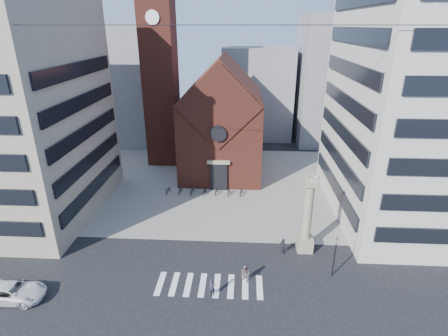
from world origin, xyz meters
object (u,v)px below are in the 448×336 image
at_px(pedestrian_1, 245,274).
at_px(pedestrian_2, 283,246).
at_px(lion_column, 307,221).
at_px(pedestrian_0, 212,288).
at_px(scooter_0, 168,190).
at_px(white_car, 13,292).
at_px(traffic_light, 335,255).

relative_size(pedestrian_1, pedestrian_2, 1.00).
bearing_deg(lion_column, pedestrian_2, -162.17).
height_order(lion_column, pedestrian_0, lion_column).
relative_size(pedestrian_0, scooter_0, 0.99).
relative_size(lion_column, white_car, 1.60).
bearing_deg(pedestrian_0, white_car, 172.57).
bearing_deg(lion_column, pedestrian_0, -141.44).
xyz_separation_m(traffic_light, scooter_0, (-19.05, 16.42, -1.78)).
relative_size(lion_column, pedestrian_0, 5.00).
distance_m(pedestrian_0, pedestrian_2, 9.43).
distance_m(pedestrian_0, pedestrian_1, 3.51).
xyz_separation_m(lion_column, pedestrian_0, (-9.13, -7.28, -2.59)).
xyz_separation_m(lion_column, traffic_light, (1.99, -4.00, -1.17)).
bearing_deg(scooter_0, pedestrian_0, -59.65).
distance_m(pedestrian_1, scooter_0, 20.79).
distance_m(lion_column, pedestrian_1, 8.57).
bearing_deg(traffic_light, pedestrian_0, -163.57).
bearing_deg(pedestrian_1, white_car, -132.62).
height_order(traffic_light, scooter_0, traffic_light).
bearing_deg(pedestrian_2, pedestrian_1, 119.56).
height_order(white_car, pedestrian_0, pedestrian_0).
distance_m(lion_column, scooter_0, 21.30).
relative_size(traffic_light, pedestrian_1, 2.42).
bearing_deg(white_car, lion_column, -72.85).
bearing_deg(pedestrian_0, scooter_0, 99.87).
height_order(pedestrian_0, pedestrian_1, pedestrian_1).
bearing_deg(scooter_0, traffic_light, -32.33).
distance_m(white_car, pedestrian_2, 25.13).
xyz_separation_m(traffic_light, pedestrian_0, (-11.12, -3.28, -1.42)).
bearing_deg(pedestrian_2, white_car, 88.34).
bearing_deg(traffic_light, pedestrian_2, 143.01).
relative_size(pedestrian_2, scooter_0, 1.02).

